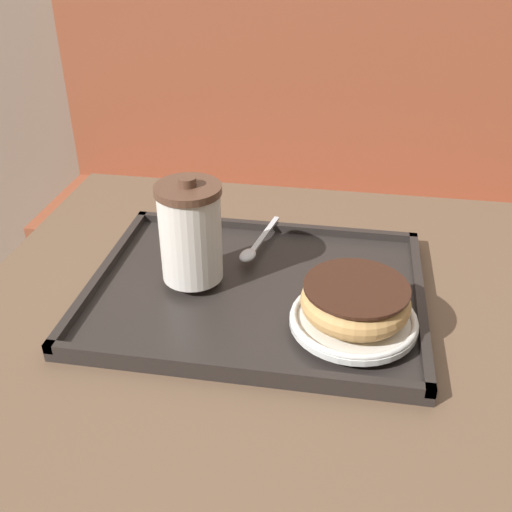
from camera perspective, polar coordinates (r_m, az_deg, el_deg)
name	(u,v)px	position (r m, az deg, el deg)	size (l,w,h in m)	color
booth_bench	(317,248)	(1.76, 5.88, 0.72)	(1.53, 0.44, 1.00)	brown
cafe_table	(259,401)	(0.93, 0.33, -13.68)	(0.79, 0.74, 0.74)	brown
serving_tray	(256,292)	(0.82, 0.00, -3.40)	(0.45, 0.35, 0.02)	#282321
coffee_cup_front	(190,232)	(0.79, -6.26, 2.29)	(0.09, 0.09, 0.15)	white
plate_with_chocolate_donut	(353,319)	(0.74, 9.26, -5.97)	(0.15, 0.15, 0.01)	white
donut_chocolate_glazed	(355,300)	(0.72, 9.45, -4.18)	(0.13, 0.13, 0.04)	tan
spoon	(253,249)	(0.87, -0.28, 0.70)	(0.04, 0.15, 0.01)	silver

